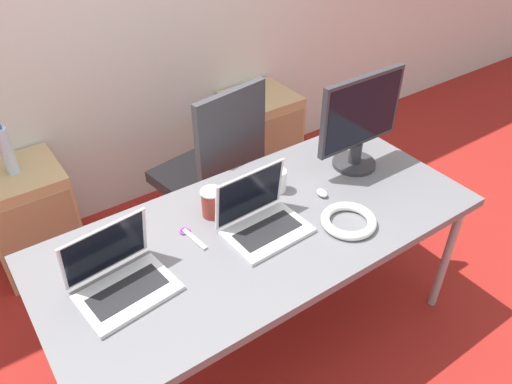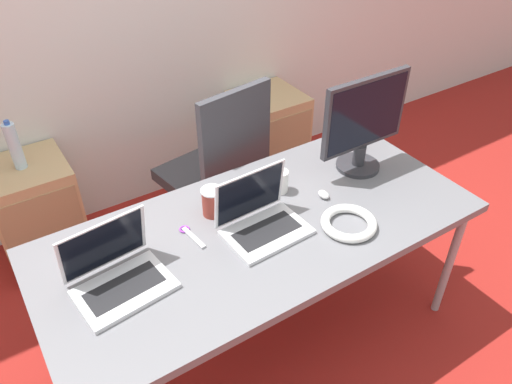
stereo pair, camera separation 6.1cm
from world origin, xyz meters
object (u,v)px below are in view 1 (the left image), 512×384
object	(u,v)px
laptop_left	(262,219)
mouse	(322,193)
laptop_right	(120,278)
coffee_cup_brown	(212,203)
cable_coil	(349,221)
monitor	(360,121)
water_bottle	(7,151)
cabinet_left	(31,218)
coffee_cup_white	(278,181)
office_chair	(212,186)
cabinet_right	(260,135)

from	to	relation	value
laptop_left	mouse	size ratio (longest dim) A/B	5.80
laptop_left	laptop_right	size ratio (longest dim) A/B	0.96
coffee_cup_brown	cable_coil	xyz separation A→B (m)	(0.43, -0.38, -0.05)
monitor	water_bottle	bearing A→B (deg)	142.05
cable_coil	mouse	bearing A→B (deg)	79.73
cabinet_left	monitor	bearing A→B (deg)	-37.90
water_bottle	coffee_cup_white	bearing A→B (deg)	-47.29
office_chair	coffee_cup_brown	xyz separation A→B (m)	(-0.32, -0.58, 0.40)
laptop_left	cable_coil	xyz separation A→B (m)	(0.31, -0.19, -0.03)
laptop_left	cable_coil	distance (m)	0.37
water_bottle	laptop_left	bearing A→B (deg)	-58.76
coffee_cup_white	cable_coil	distance (m)	0.38
cabinet_right	coffee_cup_brown	distance (m)	1.47
water_bottle	laptop_right	world-z (taller)	laptop_right
cabinet_left	cable_coil	world-z (taller)	cable_coil
office_chair	cabinet_left	distance (m)	1.02
coffee_cup_white	laptop_left	bearing A→B (deg)	-141.00
office_chair	mouse	bearing A→B (deg)	-78.64
coffee_cup_brown	cable_coil	bearing A→B (deg)	-41.25
laptop_left	mouse	world-z (taller)	laptop_left
cabinet_right	mouse	xyz separation A→B (m)	(-0.49, -1.17, 0.43)
coffee_cup_brown	cable_coil	distance (m)	0.58
mouse	coffee_cup_brown	distance (m)	0.50
cabinet_right	laptop_right	bearing A→B (deg)	-141.10
cabinet_left	cabinet_right	size ratio (longest dim) A/B	1.00
office_chair	laptop_left	distance (m)	0.89
cabinet_left	mouse	bearing A→B (deg)	-47.27
office_chair	cabinet_right	world-z (taller)	office_chair
mouse	cable_coil	xyz separation A→B (m)	(-0.04, -0.21, 0.00)
water_bottle	cabinet_left	bearing A→B (deg)	-90.00
office_chair	cable_coil	world-z (taller)	office_chair
cabinet_left	coffee_cup_white	world-z (taller)	coffee_cup_white
cabinet_right	laptop_right	world-z (taller)	laptop_right
laptop_right	coffee_cup_white	xyz separation A→B (m)	(0.82, 0.15, 0.00)
water_bottle	coffee_cup_white	size ratio (longest dim) A/B	2.62
monitor	cable_coil	distance (m)	0.51
water_bottle	laptop_left	size ratio (longest dim) A/B	0.80
laptop_right	cabinet_right	bearing A→B (deg)	38.90
cabinet_left	cable_coil	xyz separation A→B (m)	(1.04, -1.38, 0.43)
laptop_left	coffee_cup_white	xyz separation A→B (m)	(0.22, 0.18, 0.00)
coffee_cup_white	water_bottle	bearing A→B (deg)	132.71
cabinet_right	cable_coil	size ratio (longest dim) A/B	2.64
cabinet_right	monitor	bearing A→B (deg)	-100.47
cabinet_left	cabinet_right	xyz separation A→B (m)	(1.57, 0.00, 0.00)
cabinet_right	coffee_cup_brown	xyz separation A→B (m)	(-0.96, -1.00, 0.48)
cable_coil	office_chair	bearing A→B (deg)	96.65
cabinet_left	coffee_cup_white	bearing A→B (deg)	-47.23
laptop_right	office_chair	bearing A→B (deg)	43.01
water_bottle	laptop_left	distance (m)	1.40
cabinet_right	water_bottle	xyz separation A→B (m)	(-1.57, 0.00, 0.44)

